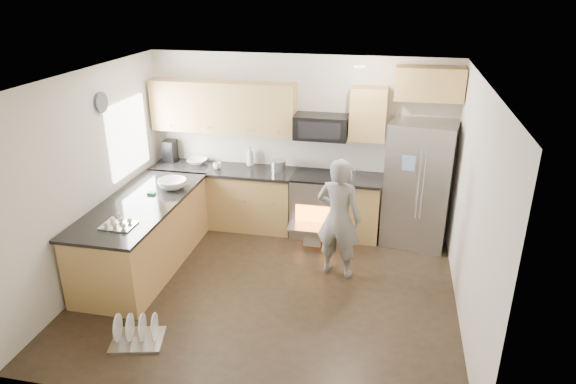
% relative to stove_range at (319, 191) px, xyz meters
% --- Properties ---
extents(ground, '(4.50, 4.50, 0.00)m').
position_rel_stove_range_xyz_m(ground, '(-0.35, -1.69, -0.68)').
color(ground, black).
rests_on(ground, ground).
extents(room_shell, '(4.54, 4.04, 2.62)m').
position_rel_stove_range_xyz_m(room_shell, '(-0.39, -1.68, 1.00)').
color(room_shell, beige).
rests_on(room_shell, ground).
extents(back_cabinet_run, '(4.45, 0.64, 2.50)m').
position_rel_stove_range_xyz_m(back_cabinet_run, '(-0.94, 0.06, 0.29)').
color(back_cabinet_run, '#AF8246').
rests_on(back_cabinet_run, ground).
extents(peninsula, '(0.96, 2.36, 1.05)m').
position_rel_stove_range_xyz_m(peninsula, '(-2.10, -1.44, -0.21)').
color(peninsula, '#AF8246').
rests_on(peninsula, ground).
extents(stove_range, '(0.76, 0.97, 1.79)m').
position_rel_stove_range_xyz_m(stove_range, '(0.00, 0.00, 0.00)').
color(stove_range, '#B7B7BC').
rests_on(stove_range, ground).
extents(refrigerator, '(0.99, 0.83, 1.80)m').
position_rel_stove_range_xyz_m(refrigerator, '(1.42, 0.01, 0.22)').
color(refrigerator, '#B7B7BC').
rests_on(refrigerator, ground).
extents(person, '(0.64, 0.49, 1.58)m').
position_rel_stove_range_xyz_m(person, '(0.42, -1.12, 0.11)').
color(person, gray).
rests_on(person, ground).
extents(dish_rack, '(0.62, 0.54, 0.33)m').
position_rel_stove_range_xyz_m(dish_rack, '(-1.48, -2.93, -0.59)').
color(dish_rack, '#B7B7BC').
rests_on(dish_rack, ground).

